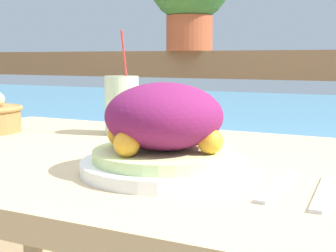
% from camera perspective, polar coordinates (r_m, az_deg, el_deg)
% --- Properties ---
extents(patio_table, '(1.20, 0.72, 0.77)m').
position_cam_1_polar(patio_table, '(0.93, -3.38, -10.03)').
color(patio_table, tan).
rests_on(patio_table, ground_plane).
extents(railing_fence, '(2.80, 0.08, 0.97)m').
position_cam_1_polar(railing_fence, '(1.55, 9.40, -0.94)').
color(railing_fence, brown).
rests_on(railing_fence, ground_plane).
extents(sea_backdrop, '(12.00, 4.00, 0.50)m').
position_cam_1_polar(sea_backdrop, '(4.05, 19.45, -2.09)').
color(sea_backdrop, teal).
rests_on(sea_backdrop, ground_plane).
extents(salad_plate, '(0.27, 0.27, 0.15)m').
position_cam_1_polar(salad_plate, '(0.75, -0.52, -0.96)').
color(salad_plate, white).
rests_on(salad_plate, patio_table).
extents(drink_glass, '(0.08, 0.08, 0.25)m').
position_cam_1_polar(drink_glass, '(1.14, -5.65, 2.56)').
color(drink_glass, beige).
rests_on(drink_glass, patio_table).
extents(fork, '(0.02, 0.18, 0.00)m').
position_cam_1_polar(fork, '(0.69, 13.23, -7.07)').
color(fork, silver).
rests_on(fork, patio_table).
extents(knife, '(0.02, 0.18, 0.00)m').
position_cam_1_polar(knife, '(0.68, 18.35, -7.68)').
color(knife, silver).
rests_on(knife, patio_table).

